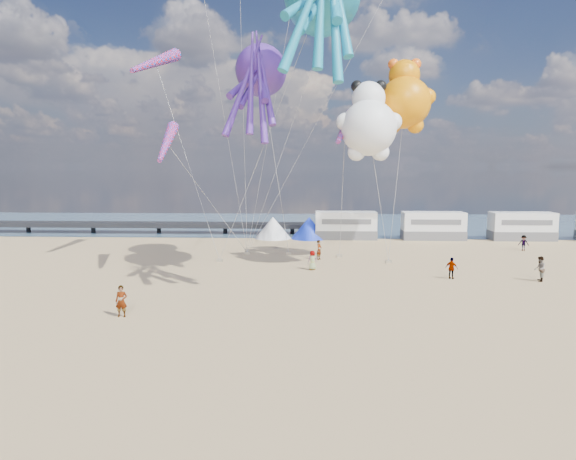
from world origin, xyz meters
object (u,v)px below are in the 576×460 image
object	(u,v)px
sandbag_d	(339,256)
windsock_left	(155,62)
sandbag_e	(247,253)
kite_octopus_purple	(261,71)
motorhome_0	(346,225)
beachgoer_1	(540,269)
motorhome_2	(522,226)
beachgoer_0	(312,260)
sandbag_c	(388,262)
windsock_mid	(345,127)
beachgoer_3	(452,268)
sandbag_a	(220,260)
tent_white	(273,228)
standing_person	(121,301)
kite_panda	(369,128)
windsock_right	(167,143)
tent_blue	(309,228)
beachgoer_2	(524,243)
beachgoer_5	(319,250)
motorhome_1	(433,226)
sandbag_b	(289,253)
kite_teddy_orange	(405,103)

from	to	relation	value
sandbag_d	windsock_left	bearing A→B (deg)	-170.41
sandbag_e	kite_octopus_purple	world-z (taller)	kite_octopus_purple
motorhome_0	beachgoer_1	distance (m)	23.91
motorhome_2	beachgoer_0	world-z (taller)	motorhome_2
motorhome_0	windsock_left	world-z (taller)	windsock_left
sandbag_c	windsock_mid	bearing A→B (deg)	-153.64
beachgoer_3	sandbag_a	bearing A→B (deg)	17.79
tent_white	sandbag_e	size ratio (longest dim) A/B	8.00
sandbag_c	sandbag_a	bearing A→B (deg)	-179.93
standing_person	kite_panda	xyz separation A→B (m)	(14.15, 12.50, 9.86)
windsock_mid	windsock_right	xyz separation A→B (m)	(-13.01, -3.00, -1.29)
tent_blue	kite_panda	distance (m)	20.61
tent_white	sandbag_e	world-z (taller)	tent_white
beachgoer_2	kite_panda	size ratio (longest dim) A/B	0.21
beachgoer_5	kite_panda	xyz separation A→B (m)	(3.49, -4.86, 9.86)
tent_white	beachgoer_3	distance (m)	24.60
motorhome_2	windsock_mid	size ratio (longest dim) A/B	1.14
motorhome_1	sandbag_d	xyz separation A→B (m)	(-10.79, -11.67, -1.39)
tent_blue	sandbag_c	distance (m)	15.73
motorhome_2	sandbag_b	xyz separation A→B (m)	(-24.81, -10.32, -1.39)
beachgoer_2	kite_octopus_purple	bearing A→B (deg)	-135.63
beachgoer_0	motorhome_0	bearing A→B (deg)	-124.21
standing_person	beachgoer_5	bearing A→B (deg)	54.28
sandbag_c	windsock_mid	distance (m)	11.58
tent_white	windsock_mid	xyz separation A→B (m)	(6.78, -16.13, 9.68)
beachgoer_0	kite_octopus_purple	bearing A→B (deg)	-49.47
sandbag_c	beachgoer_1	bearing A→B (deg)	-34.51
sandbag_a	sandbag_d	xyz separation A→B (m)	(10.13, 2.58, 0.00)
beachgoer_5	kite_octopus_purple	distance (m)	15.35
beachgoer_5	sandbag_c	world-z (taller)	beachgoer_5
motorhome_2	beachgoer_3	world-z (taller)	motorhome_2
motorhome_1	sandbag_c	world-z (taller)	motorhome_1
beachgoer_0	kite_panda	size ratio (longest dim) A/B	0.21
standing_person	kite_panda	world-z (taller)	kite_panda
beachgoer_0	windsock_right	bearing A→B (deg)	-12.64
motorhome_0	kite_teddy_orange	world-z (taller)	kite_teddy_orange
windsock_mid	beachgoer_0	bearing A→B (deg)	-138.92
tent_blue	sandbag_e	distance (m)	11.85
sandbag_a	kite_octopus_purple	distance (m)	15.64
tent_white	sandbag_d	xyz separation A→B (m)	(6.71, -11.67, -1.09)
windsock_left	tent_blue	bearing A→B (deg)	61.21
beachgoer_0	sandbag_c	bearing A→B (deg)	-175.90
tent_white	tent_blue	bearing A→B (deg)	0.00
sandbag_c	motorhome_1	bearing A→B (deg)	64.13
sandbag_c	motorhome_0	bearing A→B (deg)	100.33
beachgoer_3	sandbag_c	distance (m)	6.91
sandbag_c	beachgoer_2	bearing A→B (deg)	26.46
sandbag_d	sandbag_e	bearing A→B (deg)	171.25
beachgoer_5	beachgoer_3	bearing A→B (deg)	-102.91
motorhome_2	standing_person	world-z (taller)	motorhome_2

